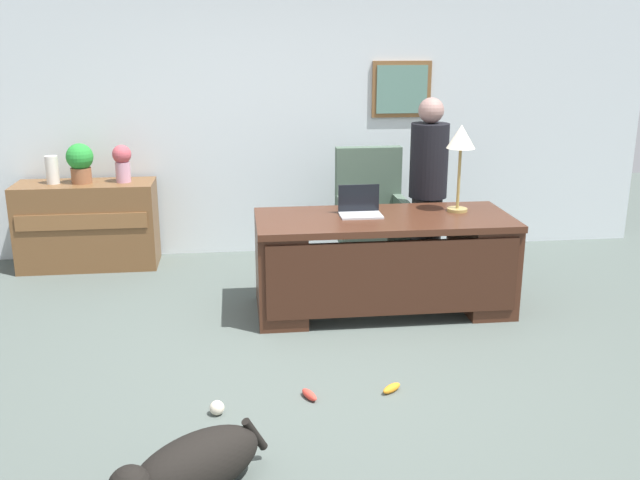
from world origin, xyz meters
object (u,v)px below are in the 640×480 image
object	(u,v)px
vase_empty	(52,170)
dog_toy_bone	(309,395)
credenza	(88,225)
dog_toy_plush	(392,388)
vase_with_flowers	(122,161)
dog_toy_ball	(217,408)
potted_plant	(80,161)
desk_lamp	(461,143)
dog_lying	(190,467)
person_standing	(428,190)
desk	(384,260)
laptop	(360,208)
armchair	(371,217)

from	to	relation	value
vase_empty	dog_toy_bone	distance (m)	3.54
credenza	dog_toy_plush	world-z (taller)	credenza
dog_toy_plush	vase_with_flowers	bearing A→B (deg)	125.08
vase_with_flowers	dog_toy_plush	world-z (taller)	vase_with_flowers
vase_empty	dog_toy_ball	world-z (taller)	vase_empty
credenza	potted_plant	xyz separation A→B (m)	(-0.02, 0.00, 0.59)
dog_toy_plush	desk_lamp	bearing A→B (deg)	60.46
desk_lamp	dog_lying	bearing A→B (deg)	-130.32
person_standing	desk	bearing A→B (deg)	-128.93
credenza	person_standing	size ratio (longest dim) A/B	0.78
vase_with_flowers	dog_toy_bone	distance (m)	3.24
dog_toy_bone	dog_toy_ball	bearing A→B (deg)	-167.41
desk	laptop	size ratio (longest dim) A/B	6.12
dog_toy_bone	dog_toy_plush	size ratio (longest dim) A/B	0.99
dog_lying	dog_toy_plush	size ratio (longest dim) A/B	5.02
desk	dog_toy_ball	xyz separation A→B (m)	(-1.27, -1.46, -0.37)
person_standing	vase_empty	distance (m)	3.35
laptop	dog_toy_plush	xyz separation A→B (m)	(-0.04, -1.43, -0.78)
dog_toy_plush	armchair	bearing A→B (deg)	82.58
vase_with_flowers	dog_toy_plush	bearing A→B (deg)	-54.92
desk_lamp	potted_plant	world-z (taller)	desk_lamp
dog_toy_bone	dog_toy_plush	xyz separation A→B (m)	(0.51, 0.02, 0.00)
dog_toy_ball	dog_toy_bone	distance (m)	0.56
desk_lamp	dog_toy_plush	bearing A→B (deg)	-119.54
credenza	dog_toy_bone	xyz separation A→B (m)	(1.77, -2.76, -0.37)
armchair	dog_lying	bearing A→B (deg)	-114.43
vase_empty	laptop	bearing A→B (deg)	-26.88
vase_with_flowers	potted_plant	world-z (taller)	potted_plant
credenza	dog_lying	world-z (taller)	credenza
dog_toy_plush	dog_toy_ball	bearing A→B (deg)	-172.22
vase_with_flowers	dog_toy_bone	size ratio (longest dim) A/B	2.33
vase_empty	dog_toy_bone	bearing A→B (deg)	-53.57
laptop	desk_lamp	world-z (taller)	desk_lamp
credenza	desk_lamp	distance (m)	3.47
vase_with_flowers	dog_toy_plush	size ratio (longest dim) A/B	2.29
vase_with_flowers	desk_lamp	bearing A→B (deg)	-25.08
armchair	dog_toy_ball	xyz separation A→B (m)	(-1.36, -2.48, -0.45)
armchair	vase_empty	world-z (taller)	armchair
dog_lying	dog_toy_bone	world-z (taller)	dog_lying
armchair	dog_toy_ball	distance (m)	2.86
armchair	person_standing	world-z (taller)	person_standing
laptop	vase_empty	xyz separation A→B (m)	(-2.58, 1.31, 0.11)
dog_lying	dog_toy_plush	bearing A→B (deg)	37.30
person_standing	dog_toy_ball	bearing A→B (deg)	-130.36
laptop	dog_toy_bone	distance (m)	1.74
person_standing	desk_lamp	distance (m)	0.68
desk	vase_empty	bearing A→B (deg)	152.75
credenza	vase_with_flowers	distance (m)	0.68
laptop	vase_empty	world-z (taller)	vase_empty
dog_toy_plush	dog_toy_bone	bearing A→B (deg)	-177.51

